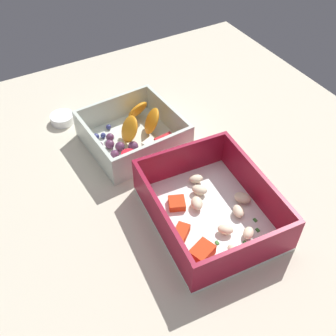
{
  "coord_description": "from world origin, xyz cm",
  "views": [
    {
      "loc": [
        -40.33,
        22.35,
        48.94
      ],
      "look_at": [
        -1.22,
        0.41,
        4.0
      ],
      "focal_mm": 43.08,
      "sensor_mm": 36.0,
      "label": 1
    }
  ],
  "objects": [
    {
      "name": "table_surface",
      "position": [
        0.0,
        0.0,
        1.0
      ],
      "size": [
        80.0,
        80.0,
        2.0
      ],
      "primitive_type": "cube",
      "color": "beige",
      "rests_on": "ground"
    },
    {
      "name": "paper_cup_liner",
      "position": [
        20.69,
        10.5,
        2.78
      ],
      "size": [
        4.35,
        4.35,
        1.55
      ],
      "primitive_type": "cylinder",
      "color": "white",
      "rests_on": "table_surface"
    },
    {
      "name": "fruit_bowl",
      "position": [
        8.88,
        1.35,
        3.96
      ],
      "size": [
        15.72,
        16.05,
        5.54
      ],
      "rotation": [
        0.0,
        0.0,
        0.06
      ],
      "color": "silver",
      "rests_on": "table_surface"
    },
    {
      "name": "pasta_container",
      "position": [
        -11.52,
        -0.69,
        3.96
      ],
      "size": [
        20.88,
        17.45,
        6.29
      ],
      "rotation": [
        0.0,
        0.0,
        -0.08
      ],
      "color": "white",
      "rests_on": "table_surface"
    }
  ]
}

